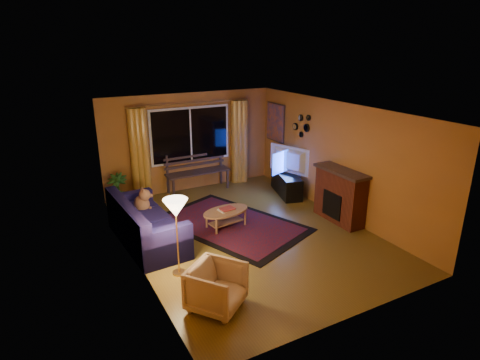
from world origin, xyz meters
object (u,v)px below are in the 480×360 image
floor_lamp (177,238)px  coffee_table (226,219)px  bench (198,181)px  sofa (147,221)px  tv_console (286,184)px  armchair (217,285)px

floor_lamp → coffee_table: size_ratio=1.27×
bench → floor_lamp: 3.99m
sofa → coffee_table: 1.65m
floor_lamp → bench: bearing=62.7°
tv_console → sofa: bearing=-150.4°
floor_lamp → sofa: bearing=96.1°
floor_lamp → armchair: bearing=-81.0°
armchair → floor_lamp: size_ratio=0.56×
bench → tv_console: 2.27m
sofa → tv_console: (3.84, 0.89, -0.17)m
floor_lamp → tv_console: bearing=31.2°
coffee_table → tv_console: size_ratio=0.80×
sofa → tv_console: size_ratio=1.68×
bench → sofa: bearing=-133.5°
armchair → bench: bearing=33.3°
bench → sofa: (-1.96, -2.17, 0.19)m
floor_lamp → coffee_table: (1.48, 1.23, -0.47)m
armchair → coffee_table: bearing=23.7°
bench → floor_lamp: floor_lamp is taller
bench → armchair: armchair is taller
bench → floor_lamp: bearing=-118.7°
sofa → coffee_table: size_ratio=2.09×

